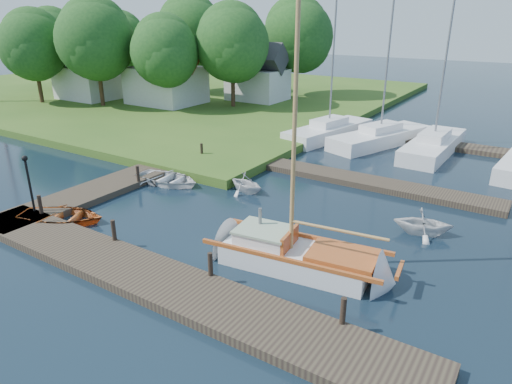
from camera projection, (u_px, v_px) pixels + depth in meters
The scene contains 31 objects.
ground at pixel (256, 218), 19.38m from camera, with size 160.00×160.00×0.00m, color black.
near_dock at pixel (155, 279), 14.63m from camera, with size 18.00×2.20×0.30m, color #2F251E.
left_dock at pixel (153, 170), 24.93m from camera, with size 2.20×18.00×0.30m, color #2F251E.
far_dock at pixel (357, 180), 23.40m from camera, with size 14.00×1.60×0.30m, color #2F251E.
shore at pixel (152, 90), 50.65m from camera, with size 50.00×40.00×0.50m, color #33561B.
mooring_post_0 at pixel (40, 204), 19.00m from camera, with size 0.16×0.16×0.80m, color black.
mooring_post_1 at pixel (114, 230), 16.73m from camera, with size 0.16×0.16×0.80m, color black.
mooring_post_2 at pixel (210, 264), 14.45m from camera, with size 0.16×0.16×0.80m, color black.
mooring_post_3 at pixel (343, 311), 12.18m from camera, with size 0.16×0.16×0.80m, color black.
mooring_post_4 at pixel (138, 174), 22.66m from camera, with size 0.16×0.16×0.80m, color black.
mooring_post_5 at pixel (202, 150), 26.57m from camera, with size 0.16×0.16×0.80m, color black.
lamp_post at pixel (28, 176), 18.82m from camera, with size 0.24×0.24×2.44m.
sailboat at pixel (301, 259), 15.49m from camera, with size 7.34×2.82×9.83m.
dinghy at pixel (61, 214), 18.90m from camera, with size 2.55×3.58×0.74m, color #9A320F.
tender_a at pixel (168, 177), 23.20m from camera, with size 2.52×3.53×0.73m, color silver.
tender_b at pixel (246, 181), 22.09m from camera, with size 1.77×2.05×1.08m, color silver.
tender_d at pixel (424, 220), 17.80m from camera, with size 1.92×2.22×1.17m, color silver.
marina_boat_0 at pixel (329, 130), 31.74m from camera, with size 3.73×8.01×10.02m.
marina_boat_1 at pixel (380, 136), 30.16m from camera, with size 4.84×8.35×10.91m.
marina_boat_2 at pixel (433, 144), 28.27m from camera, with size 2.41×8.04×10.59m.
house_a at pixel (166, 75), 40.92m from camera, with size 6.30×5.00×6.29m.
house_b at pixel (89, 74), 43.47m from camera, with size 5.77×4.50×5.79m.
house_c at pixel (258, 77), 42.73m from camera, with size 5.25×4.00×5.28m.
tree_0 at pixel (33, 45), 40.38m from camera, with size 6.12×6.07×8.28m.
tree_1 at pixel (96, 40), 38.71m from camera, with size 6.70×6.70×9.20m.
tree_2 at pixel (165, 51), 37.55m from camera, with size 5.83×5.75×7.82m.
tree_3 at pixel (233, 43), 38.46m from camera, with size 6.41×6.38×8.74m.
tree_4 at pixel (191, 33), 45.43m from camera, with size 7.01×7.01×9.66m.
tree_5 at pixel (121, 41), 48.25m from camera, with size 6.00×5.94×8.10m.
tree_6 at pixel (52, 39), 48.06m from camera, with size 6.24×6.20×8.46m.
tree_7 at pixel (298, 35), 43.57m from camera, with size 6.83×6.83×9.38m.
Camera 1 is at (9.56, -14.83, 8.09)m, focal length 32.00 mm.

